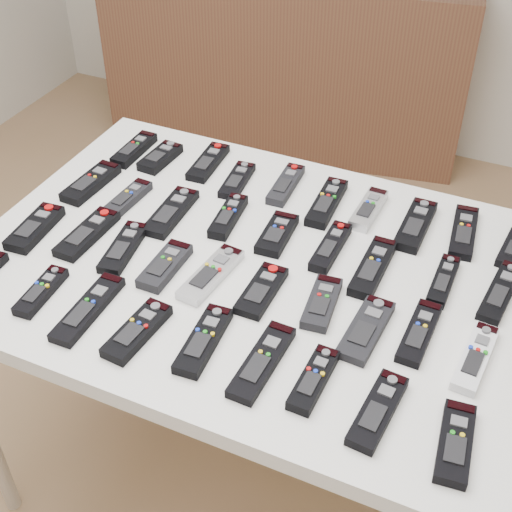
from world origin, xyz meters
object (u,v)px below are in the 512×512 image
at_px(remote_11, 128,198).
at_px(remote_15, 331,247).
at_px(remote_25, 322,303).
at_px(remote_26, 366,329).
at_px(remote_2, 208,162).
at_px(remote_17, 443,281).
at_px(remote_32, 137,331).
at_px(remote_35, 314,379).
at_px(table, 256,283).
at_px(remote_31, 88,309).
at_px(remote_8, 464,232).
at_px(remote_28, 475,358).
at_px(remote_12, 171,212).
at_px(remote_37, 455,443).
at_px(remote_13, 228,216).
at_px(remote_33, 204,340).
at_px(remote_0, 134,149).
at_px(remote_7, 415,225).
at_px(remote_24, 262,290).
at_px(remote_1, 160,157).
at_px(remote_27, 419,333).
at_px(sideboard, 285,64).
at_px(remote_18, 500,292).
at_px(remote_23, 211,274).
at_px(remote_21, 124,248).
at_px(remote_6, 368,209).
at_px(remote_30, 41,291).
at_px(remote_22, 165,266).
at_px(remote_34, 262,362).
at_px(remote_20, 87,234).
at_px(remote_14, 277,234).
at_px(remote_4, 286,185).
at_px(remote_5, 327,203).
at_px(remote_10, 91,183).
at_px(remote_19, 35,228).

bearing_deg(remote_11, remote_15, 5.92).
xyz_separation_m(remote_25, remote_26, (0.10, -0.03, -0.00)).
height_order(remote_2, remote_17, remote_17).
distance_m(remote_32, remote_35, 0.36).
bearing_deg(table, remote_31, -130.95).
bearing_deg(remote_8, remote_28, -81.41).
xyz_separation_m(remote_12, remote_37, (0.76, -0.38, 0.00)).
distance_m(remote_13, remote_17, 0.51).
height_order(remote_2, remote_37, remote_37).
bearing_deg(remote_33, remote_26, 25.75).
xyz_separation_m(remote_0, remote_12, (0.23, -0.21, -0.00)).
bearing_deg(remote_8, remote_7, -174.70).
bearing_deg(remote_24, table, 120.78).
bearing_deg(remote_37, remote_0, 143.69).
xyz_separation_m(remote_1, remote_7, (0.69, -0.01, 0.00)).
bearing_deg(remote_32, remote_27, 28.85).
height_order(sideboard, remote_18, sideboard).
relative_size(remote_23, remote_37, 1.16).
distance_m(remote_21, remote_24, 0.34).
xyz_separation_m(table, remote_24, (0.05, -0.09, 0.07)).
distance_m(remote_6, remote_30, 0.77).
bearing_deg(sideboard, remote_2, -85.70).
bearing_deg(remote_23, remote_21, -173.86).
xyz_separation_m(remote_17, remote_24, (-0.34, -0.19, -0.00)).
relative_size(remote_0, remote_6, 1.03).
distance_m(remote_11, remote_27, 0.78).
relative_size(remote_25, remote_32, 0.91).
relative_size(sideboard, remote_22, 10.42).
bearing_deg(remote_2, remote_32, -79.09).
xyz_separation_m(remote_15, remote_34, (-0.00, -0.37, -0.00)).
bearing_deg(remote_15, remote_32, -122.15).
xyz_separation_m(remote_30, remote_32, (0.24, -0.02, 0.00)).
bearing_deg(remote_20, remote_0, 106.75).
xyz_separation_m(table, remote_27, (0.38, -0.07, 0.07)).
relative_size(remote_1, remote_15, 0.80).
height_order(remote_14, remote_26, remote_14).
distance_m(remote_4, remote_8, 0.45).
relative_size(remote_24, remote_26, 0.89).
height_order(remote_1, remote_28, remote_1).
relative_size(remote_21, remote_22, 1.12).
bearing_deg(remote_7, remote_34, -105.81).
distance_m(remote_5, remote_8, 0.33).
bearing_deg(remote_12, remote_11, 175.03).
bearing_deg(sideboard, remote_30, -92.10).
bearing_deg(remote_10, remote_4, 26.63).
height_order(sideboard, remote_35, sideboard).
relative_size(remote_5, remote_27, 1.10).
height_order(remote_7, remote_19, same).
xyz_separation_m(remote_6, remote_33, (-0.16, -0.54, 0.00)).
height_order(remote_19, remote_35, remote_19).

